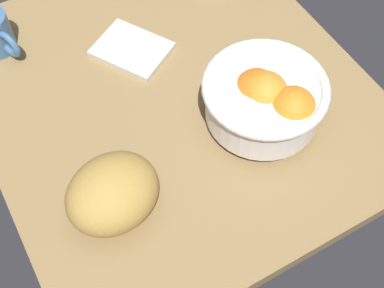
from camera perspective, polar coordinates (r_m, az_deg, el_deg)
name	(u,v)px	position (r cm, az deg, el deg)	size (l,w,h in cm)	color
ground_plane	(172,96)	(95.58, -2.19, 5.24)	(73.19, 65.59, 3.00)	olive
fruit_bowl	(266,99)	(86.42, 7.96, 4.86)	(20.44, 20.44, 10.65)	white
bread_loaf	(113,193)	(78.61, -8.55, -5.26)	(14.58, 12.52, 9.22)	#B28B41
napkin_spare	(132,49)	(100.63, -6.49, 10.08)	(13.12, 10.10, 1.13)	silver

